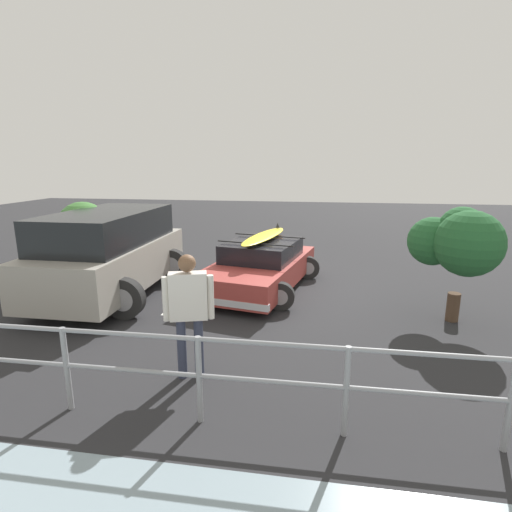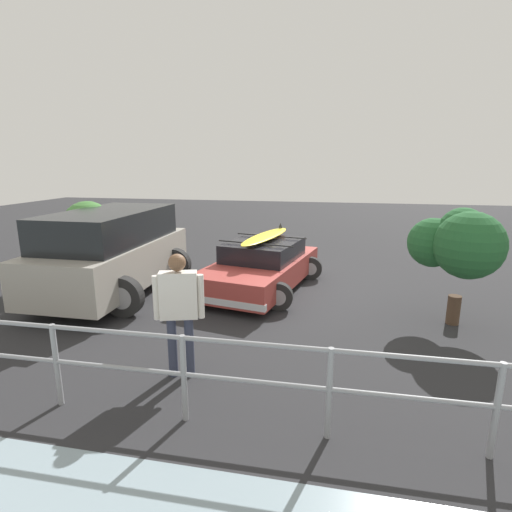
{
  "view_description": "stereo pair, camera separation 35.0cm",
  "coord_description": "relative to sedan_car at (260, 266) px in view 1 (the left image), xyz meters",
  "views": [
    {
      "loc": [
        -0.94,
        9.33,
        3.02
      ],
      "look_at": [
        0.44,
        0.68,
        0.95
      ],
      "focal_mm": 28.0,
      "sensor_mm": 36.0,
      "label": 1
    },
    {
      "loc": [
        -1.28,
        9.27,
        3.02
      ],
      "look_at": [
        0.44,
        0.68,
        0.95
      ],
      "focal_mm": 28.0,
      "sensor_mm": 36.0,
      "label": 2
    }
  ],
  "objects": [
    {
      "name": "person_bystander",
      "position": [
        0.37,
        4.29,
        0.53
      ],
      "size": [
        0.68,
        0.34,
        1.81
      ],
      "color": "#33384C",
      "rests_on": "ground"
    },
    {
      "name": "sedan_car",
      "position": [
        0.0,
        0.0,
        0.0
      ],
      "size": [
        2.87,
        4.27,
        1.43
      ],
      "color": "#9E3833",
      "rests_on": "ground"
    },
    {
      "name": "bush_near_right",
      "position": [
        4.58,
        0.46,
        0.52
      ],
      "size": [
        1.71,
        1.86,
        2.07
      ],
      "color": "#4C3828",
      "rests_on": "ground"
    },
    {
      "name": "bush_near_left",
      "position": [
        -3.92,
        1.56,
        1.05
      ],
      "size": [
        1.57,
        1.52,
        2.22
      ],
      "color": "#4C3828",
      "rests_on": "ground"
    },
    {
      "name": "ground_plane",
      "position": [
        -0.43,
        -0.04,
        -0.57
      ],
      "size": [
        44.0,
        44.0,
        0.02
      ],
      "primitive_type": "cube",
      "color": "#28282B",
      "rests_on": "ground"
    },
    {
      "name": "railing_fence",
      "position": [
        -0.05,
        5.26,
        0.16
      ],
      "size": [
        10.13,
        0.15,
        1.09
      ],
      "color": "gray",
      "rests_on": "ground"
    },
    {
      "name": "parking_stripe",
      "position": [
        1.67,
        0.04,
        -0.56
      ],
      "size": [
        0.12,
        4.16,
        0.0
      ],
      "primitive_type": "cube",
      "rotation": [
        0.0,
        0.0,
        1.57
      ],
      "color": "silver",
      "rests_on": "ground"
    },
    {
      "name": "suv_car",
      "position": [
        3.33,
        1.03,
        0.44
      ],
      "size": [
        2.79,
        4.61,
        1.95
      ],
      "color": "#9E998E",
      "rests_on": "ground"
    }
  ]
}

